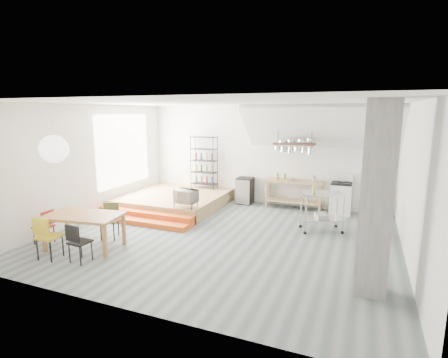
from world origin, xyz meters
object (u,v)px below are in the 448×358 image
at_px(mini_fridge, 245,191).
at_px(stove, 341,198).
at_px(rolling_cart, 322,206).
at_px(dining_table, 84,218).

bearing_deg(mini_fridge, stove, -0.83).
relative_size(stove, mini_fridge, 1.36).
bearing_deg(mini_fridge, rolling_cart, -34.78).
height_order(stove, dining_table, stove).
relative_size(rolling_cart, mini_fridge, 1.32).
bearing_deg(dining_table, rolling_cart, 24.92).
height_order(rolling_cart, mini_fridge, rolling_cart).
xyz_separation_m(stove, mini_fridge, (-3.02, 0.04, -0.05)).
relative_size(stove, rolling_cart, 1.03).
xyz_separation_m(dining_table, mini_fridge, (2.04, 5.01, -0.26)).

